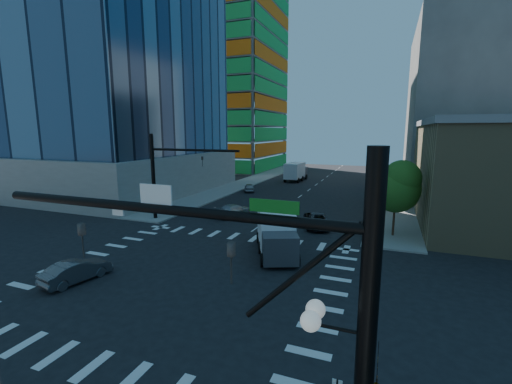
% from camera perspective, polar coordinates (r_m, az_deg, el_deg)
% --- Properties ---
extents(ground, '(160.00, 160.00, 0.00)m').
position_cam_1_polar(ground, '(23.58, -10.92, -13.61)').
color(ground, black).
rests_on(ground, ground).
extents(road_markings, '(20.00, 20.00, 0.01)m').
position_cam_1_polar(road_markings, '(23.58, -10.92, -13.60)').
color(road_markings, silver).
rests_on(road_markings, ground).
extents(sidewalk_ne, '(5.00, 60.00, 0.15)m').
position_cam_1_polar(sidewalk_ne, '(58.94, 21.63, 0.27)').
color(sidewalk_ne, gray).
rests_on(sidewalk_ne, ground).
extents(sidewalk_nw, '(5.00, 60.00, 0.15)m').
position_cam_1_polar(sidewalk_nw, '(63.70, -1.43, 1.67)').
color(sidewalk_nw, gray).
rests_on(sidewalk_nw, ground).
extents(construction_building, '(25.16, 34.50, 70.60)m').
position_cam_1_polar(construction_building, '(90.44, -5.13, 19.74)').
color(construction_building, slate).
rests_on(construction_building, ground).
extents(bg_building_ne, '(24.00, 30.00, 28.00)m').
position_cam_1_polar(bg_building_ne, '(74.92, 33.69, 11.96)').
color(bg_building_ne, '#5D5854').
rests_on(bg_building_ne, ground).
extents(signal_mast_se, '(10.51, 2.48, 9.00)m').
position_cam_1_polar(signal_mast_se, '(8.08, 10.90, -23.09)').
color(signal_mast_se, black).
rests_on(signal_mast_se, sidewalk_se).
extents(signal_mast_nw, '(10.20, 0.40, 9.00)m').
position_cam_1_polar(signal_mast_nw, '(36.97, -14.96, 3.68)').
color(signal_mast_nw, black).
rests_on(signal_mast_nw, sidewalk_nw).
extents(tree_south, '(4.16, 4.16, 6.82)m').
position_cam_1_polar(tree_south, '(32.46, 22.56, 0.96)').
color(tree_south, '#382316').
rests_on(tree_south, sidewalk_ne).
extents(tree_north, '(3.54, 3.52, 5.78)m').
position_cam_1_polar(tree_north, '(44.45, 22.58, 2.32)').
color(tree_north, '#382316').
rests_on(tree_north, sidewalk_ne).
extents(car_nb_far, '(3.66, 5.29, 1.34)m').
position_cam_1_polar(car_nb_far, '(34.44, 10.07, -4.75)').
color(car_nb_far, black).
rests_on(car_nb_far, ground).
extents(car_sb_near, '(3.20, 5.08, 1.37)m').
position_cam_1_polar(car_sb_near, '(38.37, -3.70, -3.06)').
color(car_sb_near, '#BABABA').
rests_on(car_sb_near, ground).
extents(car_sb_mid, '(2.86, 4.04, 1.28)m').
position_cam_1_polar(car_sb_mid, '(54.00, -1.12, 0.75)').
color(car_sb_mid, '#97989E').
rests_on(car_sb_mid, ground).
extents(car_sb_cross, '(2.27, 4.44, 1.40)m').
position_cam_1_polar(car_sb_cross, '(24.96, -27.74, -11.54)').
color(car_sb_cross, '#47484C').
rests_on(car_sb_cross, ground).
extents(box_truck_near, '(5.14, 7.06, 3.41)m').
position_cam_1_polar(box_truck_near, '(26.54, 3.44, -7.24)').
color(box_truck_near, black).
rests_on(box_truck_near, ground).
extents(box_truck_far, '(3.16, 6.78, 3.49)m').
position_cam_1_polar(box_truck_far, '(66.24, 6.73, 3.21)').
color(box_truck_far, black).
rests_on(box_truck_far, ground).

